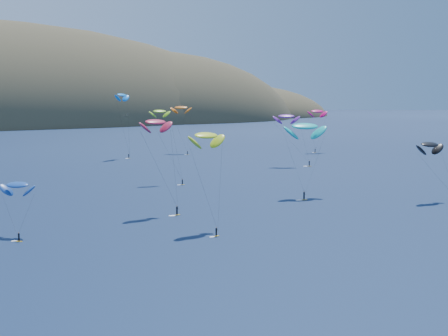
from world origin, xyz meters
TOP-DOWN VIEW (x-y plane):
  - kitesurfer_2 at (-1.12, 61.09)m, footprint 9.16×11.65m
  - kitesurfer_3 at (15.90, 124.43)m, footprint 6.90×11.07m
  - kitesurfer_4 at (30.44, 198.33)m, footprint 9.47×9.68m
  - kitesurfer_5 at (39.65, 84.17)m, footprint 12.04×11.14m
  - kitesurfer_6 at (73.48, 141.85)m, footprint 11.53×11.78m
  - kitesurfer_7 at (61.91, 62.56)m, footprint 8.53×11.66m
  - kitesurfer_8 at (116.13, 179.34)m, footprint 9.95×5.58m
  - kitesurfer_9 at (-3.66, 80.63)m, footprint 8.60×8.98m
  - kitesurfer_10 at (-35.16, 72.84)m, footprint 7.32×10.82m
  - kitesurfer_11 at (60.75, 205.99)m, footprint 9.80×15.49m

SIDE VIEW (x-z plane):
  - kitesurfer_10 at x=-35.16m, z-range 3.69..15.02m
  - kitesurfer_7 at x=61.91m, z-range 5.75..21.98m
  - kitesurfer_5 at x=39.65m, z-range 7.41..28.53m
  - kitesurfer_6 at x=73.48m, z-range 7.73..28.49m
  - kitesurfer_2 at x=-1.12m, z-range 7.93..28.58m
  - kitesurfer_8 at x=116.13m, z-range 7.87..28.95m
  - kitesurfer_9 at x=-3.66m, z-range 8.91..31.35m
  - kitesurfer_11 at x=60.75m, z-range 8.80..31.51m
  - kitesurfer_3 at x=15.90m, z-range 9.64..32.55m
  - kitesurfer_4 at x=30.44m, z-range 11.62..39.90m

